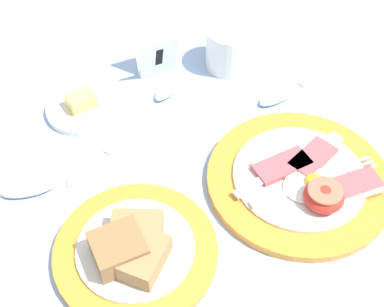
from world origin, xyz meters
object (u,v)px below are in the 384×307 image
breakfast_plate (302,180)px  bread_plate (134,249)px  butter_dish (83,107)px  number_card (156,54)px  teaspoon_by_saucer (290,89)px  teaspoon_stray (49,185)px  teaspoon_near_cup (160,98)px  sugar_cup (230,47)px

breakfast_plate → bread_plate: bread_plate is taller
butter_dish → number_card: size_ratio=1.50×
butter_dish → teaspoon_by_saucer: 0.32m
bread_plate → teaspoon_stray: size_ratio=1.03×
breakfast_plate → teaspoon_near_cup: (-0.12, 0.23, -0.01)m
butter_dish → teaspoon_by_saucer: size_ratio=0.57×
sugar_cup → number_card: (-0.12, 0.03, 0.00)m
breakfast_plate → sugar_cup: (0.02, 0.27, 0.03)m
teaspoon_stray → breakfast_plate: bearing=166.3°
sugar_cup → teaspoon_by_saucer: bearing=-58.4°
teaspoon_near_cup → teaspoon_stray: 0.22m
teaspoon_near_cup → teaspoon_by_saucer: bearing=-51.8°
butter_dish → number_card: bearing=16.9°
sugar_cup → teaspoon_near_cup: size_ratio=0.46×
bread_plate → sugar_cup: size_ratio=2.56×
bread_plate → sugar_cup: 0.38m
butter_dish → bread_plate: bearing=-91.7°
bread_plate → breakfast_plate: bearing=4.1°
butter_dish → number_card: number_card is taller
sugar_cup → number_card: 0.12m
teaspoon_stray → bread_plate: bearing=124.9°
number_card → teaspoon_near_cup: number_card is taller
teaspoon_stray → teaspoon_by_saucer: bearing=-165.6°
butter_dish → teaspoon_stray: bearing=-122.3°
butter_dish → teaspoon_by_saucer: (0.31, -0.08, -0.00)m
number_card → teaspoon_near_cup: (-0.02, -0.06, -0.03)m
sugar_cup → butter_dish: (-0.25, -0.01, -0.03)m
teaspoon_near_cup → sugar_cup: bearing=-19.3°
teaspoon_near_cup → teaspoon_stray: same height
butter_dish → teaspoon_near_cup: 0.12m
breakfast_plate → number_card: number_card is taller
bread_plate → sugar_cup: bearing=47.5°
breakfast_plate → butter_dish: size_ratio=2.24×
sugar_cup → teaspoon_stray: sugar_cup is taller
bread_plate → teaspoon_by_saucer: size_ratio=1.03×
breakfast_plate → teaspoon_stray: (-0.31, 0.13, -0.01)m
teaspoon_by_saucer → sugar_cup: bearing=-71.3°
sugar_cup → number_card: size_ratio=1.06×
bread_plate → teaspoon_near_cup: bread_plate is taller
bread_plate → teaspoon_stray: bearing=116.6°
butter_dish → teaspoon_near_cup: butter_dish is taller
breakfast_plate → teaspoon_by_saucer: 0.19m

